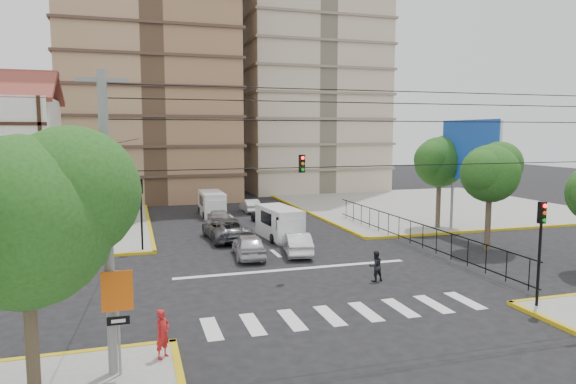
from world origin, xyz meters
name	(u,v)px	position (x,y,z in m)	size (l,w,h in m)	color
ground	(301,275)	(0.00, 0.00, 0.00)	(160.00, 160.00, 0.00)	black
sidewalk_ne	(427,206)	(20.00, 20.00, 0.07)	(26.00, 26.00, 0.15)	gray
crosswalk_stripes	(348,313)	(0.00, -6.00, 0.01)	(12.00, 2.40, 0.01)	silver
stop_line	(294,269)	(0.00, 1.20, 0.01)	(13.00, 0.40, 0.01)	silver
tower_beige	(307,3)	(14.00, 40.00, 24.00)	(17.00, 16.00, 48.00)	beige
park_fence	(410,246)	(9.00, 4.50, 0.00)	(0.10, 22.50, 1.66)	black
billboard	(470,152)	(14.45, 6.00, 6.00)	(0.36, 6.20, 8.10)	slate
tree_sw_near	(29,213)	(-10.90, -9.99, 5.27)	(5.63, 4.60, 7.57)	#473828
tree_park_a	(491,171)	(13.08, 2.01, 5.01)	(4.41, 3.60, 6.83)	#473828
tree_park_c	(441,160)	(14.09, 9.01, 5.34)	(4.65, 3.80, 7.25)	#473828
tree_tudor	(80,162)	(-11.90, 16.01, 5.22)	(5.39, 4.40, 7.43)	#473828
traffic_light_se	(540,236)	(7.80, -7.80, 3.11)	(0.28, 0.22, 4.40)	black
traffic_light_nw	(141,202)	(-7.80, 7.80, 3.11)	(0.28, 0.22, 4.40)	black
traffic_light_hanging	(316,164)	(0.00, -2.04, 5.90)	(18.00, 9.12, 0.92)	black
utility_pole_sw	(108,222)	(-9.00, -9.00, 4.77)	(1.40, 0.28, 9.00)	slate
district_sign	(118,301)	(-8.80, -9.24, 2.45)	(0.90, 0.12, 3.20)	slate
van_right_lane	(280,224)	(1.47, 9.05, 1.06)	(2.36, 5.01, 2.19)	silver
van_left_lane	(212,205)	(-1.58, 20.15, 1.05)	(2.03, 4.78, 2.15)	silver
car_silver_front_left	(249,245)	(-1.79, 4.49, 0.72)	(1.71, 4.24, 1.45)	silver
car_white_front_right	(297,243)	(1.17, 4.37, 0.68)	(1.44, 4.14, 1.36)	silver
car_grey_mid_left	(226,229)	(-2.20, 9.86, 0.76)	(2.54, 5.50, 1.53)	#5C5E64
car_silver_rear_left	(219,218)	(-1.80, 15.34, 0.65)	(1.81, 4.46, 1.29)	#A8A8AD
car_darkgrey_mid_right	(267,215)	(2.18, 15.44, 0.67)	(1.58, 3.92, 1.34)	#29292B
car_white_rear_right	(250,206)	(2.15, 21.54, 0.62)	(1.30, 3.74, 1.23)	white
pedestrian_sw_corner	(163,334)	(-7.50, -8.35, 0.95)	(0.58, 0.38, 1.60)	red
pedestrian_crosswalk	(375,266)	(3.17, -2.12, 0.77)	(0.74, 0.58, 1.53)	black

